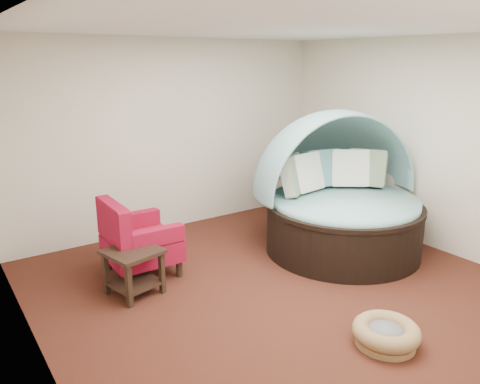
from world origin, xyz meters
TOP-DOWN VIEW (x-y plane):
  - floor at (0.00, 0.00)m, footprint 5.00×5.00m
  - wall_back at (0.00, 2.50)m, footprint 5.00×0.00m
  - wall_left at (-2.50, 0.00)m, footprint 0.00×5.00m
  - wall_right at (2.50, 0.00)m, footprint 0.00×5.00m
  - ceiling at (0.00, 0.00)m, footprint 5.00×5.00m
  - canopy_daybed at (1.40, 0.45)m, footprint 2.52×2.47m
  - pet_basket at (0.10, -1.42)m, footprint 0.78×0.78m
  - red_armchair at (-1.17, 1.21)m, footprint 0.82×0.83m
  - side_table at (-1.39, 0.78)m, footprint 0.64×0.64m

SIDE VIEW (x-z plane):
  - floor at x=0.00m, z-range 0.00..0.00m
  - pet_basket at x=0.10m, z-range 0.00..0.22m
  - side_table at x=-1.39m, z-range 0.08..0.59m
  - red_armchair at x=-1.17m, z-range -0.04..0.91m
  - canopy_daybed at x=1.40m, z-range -0.07..1.81m
  - wall_back at x=0.00m, z-range -1.10..3.90m
  - wall_left at x=-2.50m, z-range -1.10..3.90m
  - wall_right at x=2.50m, z-range -1.10..3.90m
  - ceiling at x=0.00m, z-range 2.80..2.80m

